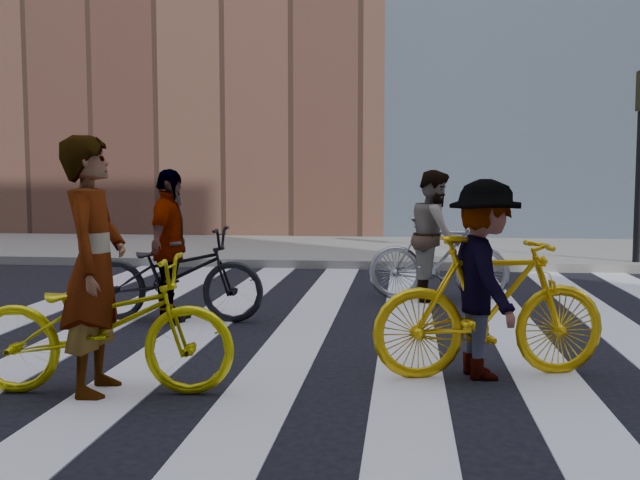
% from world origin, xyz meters
% --- Properties ---
extents(ground, '(100.00, 100.00, 0.00)m').
position_xyz_m(ground, '(0.00, 0.00, 0.00)').
color(ground, black).
rests_on(ground, ground).
extents(sidewalk_far, '(100.00, 5.00, 0.15)m').
position_xyz_m(sidewalk_far, '(0.00, 7.50, 0.07)').
color(sidewalk_far, gray).
rests_on(sidewalk_far, ground).
extents(zebra_crosswalk, '(8.25, 10.00, 0.01)m').
position_xyz_m(zebra_crosswalk, '(0.00, 0.00, 0.01)').
color(zebra_crosswalk, silver).
rests_on(zebra_crosswalk, ground).
extents(bike_yellow_left, '(2.03, 0.86, 1.04)m').
position_xyz_m(bike_yellow_left, '(-1.73, -2.43, 0.52)').
color(bike_yellow_left, '#CFC80B').
rests_on(bike_yellow_left, ground).
extents(bike_silver_mid, '(1.82, 0.54, 1.09)m').
position_xyz_m(bike_silver_mid, '(0.95, 2.05, 0.55)').
color(bike_silver_mid, '#95969E').
rests_on(bike_silver_mid, ground).
extents(bike_yellow_right, '(1.99, 0.97, 1.15)m').
position_xyz_m(bike_yellow_right, '(1.19, -1.65, 0.58)').
color(bike_yellow_right, '#E8B40C').
rests_on(bike_yellow_right, ground).
extents(bike_dark_rear, '(2.02, 0.75, 1.05)m').
position_xyz_m(bike_dark_rear, '(-2.04, 0.29, 0.53)').
color(bike_dark_rear, black).
rests_on(bike_dark_rear, ground).
extents(rider_left, '(0.52, 0.74, 1.92)m').
position_xyz_m(rider_left, '(-1.78, -2.43, 0.96)').
color(rider_left, slate).
rests_on(rider_left, ground).
extents(rider_mid, '(0.65, 0.83, 1.69)m').
position_xyz_m(rider_mid, '(0.90, 2.05, 0.84)').
color(rider_mid, slate).
rests_on(rider_mid, ground).
extents(rider_right, '(0.82, 1.14, 1.60)m').
position_xyz_m(rider_right, '(1.14, -1.65, 0.80)').
color(rider_right, slate).
rests_on(rider_right, ground).
extents(rider_rear, '(0.44, 1.00, 1.69)m').
position_xyz_m(rider_rear, '(-2.09, 0.29, 0.85)').
color(rider_rear, slate).
rests_on(rider_rear, ground).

